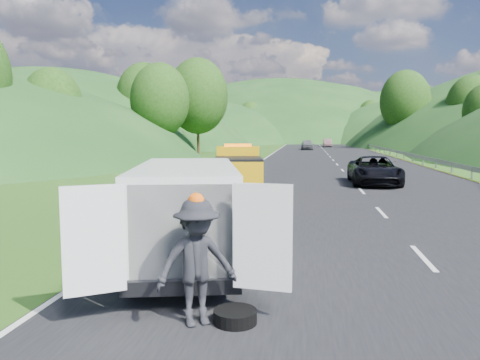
# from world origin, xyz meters

# --- Properties ---
(ground) EXTENTS (320.00, 320.00, 0.00)m
(ground) POSITION_xyz_m (0.00, 0.00, 0.00)
(ground) COLOR #38661E
(ground) RESTS_ON ground
(road_surface) EXTENTS (14.00, 200.00, 0.02)m
(road_surface) POSITION_xyz_m (3.00, 40.00, 0.01)
(road_surface) COLOR black
(road_surface) RESTS_ON ground
(guardrail) EXTENTS (0.06, 140.00, 1.52)m
(guardrail) POSITION_xyz_m (10.30, 52.50, 0.00)
(guardrail) COLOR gray
(guardrail) RESTS_ON ground
(tree_line_left) EXTENTS (14.00, 140.00, 14.00)m
(tree_line_left) POSITION_xyz_m (-19.00, 60.00, 0.00)
(tree_line_left) COLOR #315B1A
(tree_line_left) RESTS_ON ground
(tree_line_right) EXTENTS (14.00, 140.00, 14.00)m
(tree_line_right) POSITION_xyz_m (23.00, 60.00, 0.00)
(tree_line_right) COLOR #315B1A
(tree_line_right) RESTS_ON ground
(hills_backdrop) EXTENTS (201.00, 288.60, 44.00)m
(hills_backdrop) POSITION_xyz_m (6.50, 134.70, 0.00)
(hills_backdrop) COLOR #2D5B23
(hills_backdrop) RESTS_ON ground
(tow_truck) EXTENTS (2.72, 5.55, 2.29)m
(tow_truck) POSITION_xyz_m (-2.69, 7.91, 1.12)
(tow_truck) COLOR black
(tow_truck) RESTS_ON ground
(white_van) EXTENTS (3.88, 6.54, 2.18)m
(white_van) POSITION_xyz_m (-2.17, -3.25, 1.23)
(white_van) COLOR black
(white_van) RESTS_ON ground
(woman) EXTENTS (0.63, 0.76, 1.81)m
(woman) POSITION_xyz_m (-2.70, -0.22, 0.00)
(woman) COLOR white
(woman) RESTS_ON ground
(child) EXTENTS (0.65, 0.59, 1.08)m
(child) POSITION_xyz_m (-2.70, -0.09, 0.00)
(child) COLOR tan
(child) RESTS_ON ground
(worker) EXTENTS (1.41, 1.22, 1.89)m
(worker) POSITION_xyz_m (-1.24, -6.29, 0.00)
(worker) COLOR black
(worker) RESTS_ON ground
(suitcase) EXTENTS (0.41, 0.24, 0.64)m
(suitcase) POSITION_xyz_m (-4.13, -0.13, 0.32)
(suitcase) COLOR #645F4B
(suitcase) RESTS_ON ground
(spare_tire) EXTENTS (0.66, 0.66, 0.20)m
(spare_tire) POSITION_xyz_m (-0.68, -6.17, 0.00)
(spare_tire) COLOR black
(spare_tire) RESTS_ON ground
(passing_suv) EXTENTS (2.54, 5.45, 1.51)m
(passing_suv) POSITION_xyz_m (4.00, 13.09, 0.00)
(passing_suv) COLOR black
(passing_suv) RESTS_ON ground
(dist_car_a) EXTENTS (1.87, 4.66, 1.59)m
(dist_car_a) POSITION_xyz_m (0.51, 60.08, 0.00)
(dist_car_a) COLOR #545459
(dist_car_a) RESTS_ON ground
(dist_car_b) EXTENTS (1.54, 4.41, 1.45)m
(dist_car_b) POSITION_xyz_m (4.14, 73.59, 0.00)
(dist_car_b) COLOR brown
(dist_car_b) RESTS_ON ground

